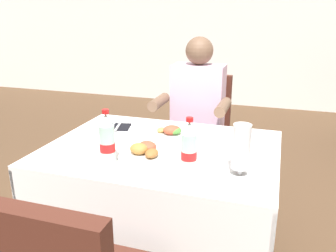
% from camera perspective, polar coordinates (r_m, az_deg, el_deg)
% --- Properties ---
extents(back_wall, '(11.00, 0.12, 2.87)m').
position_cam_1_polar(back_wall, '(5.56, 12.27, 18.00)').
color(back_wall, white).
rests_on(back_wall, ground).
extents(main_dining_table, '(1.16, 0.88, 0.76)m').
position_cam_1_polar(main_dining_table, '(1.86, -0.96, -8.30)').
color(main_dining_table, white).
rests_on(main_dining_table, ground).
extents(chair_far_diner_seat, '(0.44, 0.50, 0.97)m').
position_cam_1_polar(chair_far_diner_seat, '(2.62, 4.94, -1.13)').
color(chair_far_diner_seat, '#4C2319').
rests_on(chair_far_diner_seat, ground).
extents(seated_diner_far, '(0.50, 0.46, 1.26)m').
position_cam_1_polar(seated_diner_far, '(2.47, 4.57, 1.50)').
color(seated_diner_far, '#282D42').
rests_on(seated_diner_far, ground).
extents(plate_near_camera, '(0.26, 0.26, 0.06)m').
position_cam_1_polar(plate_near_camera, '(1.67, -3.78, -4.23)').
color(plate_near_camera, white).
rests_on(plate_near_camera, main_dining_table).
extents(plate_far_diner, '(0.25, 0.25, 0.06)m').
position_cam_1_polar(plate_far_diner, '(1.93, 0.61, -1.09)').
color(plate_far_diner, white).
rests_on(plate_far_diner, main_dining_table).
extents(beer_glass_left, '(0.07, 0.07, 0.23)m').
position_cam_1_polar(beer_glass_left, '(1.47, 11.86, -3.93)').
color(beer_glass_left, white).
rests_on(beer_glass_left, main_dining_table).
extents(cola_bottle_primary, '(0.07, 0.07, 0.26)m').
position_cam_1_polar(cola_bottle_primary, '(1.58, -9.93, -2.40)').
color(cola_bottle_primary, silver).
rests_on(cola_bottle_primary, main_dining_table).
extents(cola_bottle_secondary, '(0.07, 0.07, 0.25)m').
position_cam_1_polar(cola_bottle_secondary, '(1.48, 3.46, -3.73)').
color(cola_bottle_secondary, silver).
rests_on(cola_bottle_secondary, main_dining_table).
extents(napkin_cutlery_set, '(0.20, 0.20, 0.01)m').
position_cam_1_polar(napkin_cutlery_set, '(2.11, -8.58, -0.11)').
color(napkin_cutlery_set, black).
rests_on(napkin_cutlery_set, main_dining_table).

